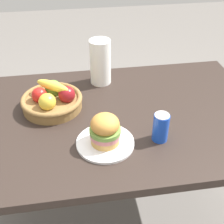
{
  "coord_description": "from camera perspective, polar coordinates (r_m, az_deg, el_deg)",
  "views": [
    {
      "loc": [
        -0.2,
        -1.12,
        1.6
      ],
      "look_at": [
        -0.03,
        -0.06,
        0.81
      ],
      "focal_mm": 48.75,
      "sensor_mm": 36.0,
      "label": 1
    }
  ],
  "objects": [
    {
      "name": "dining_table",
      "position": [
        1.48,
        0.91,
        -3.6
      ],
      "size": [
        1.4,
        0.9,
        0.75
      ],
      "color": "#2D231E",
      "rests_on": "ground_plane"
    },
    {
      "name": "fruit_basket",
      "position": [
        1.46,
        -11.15,
        2.31
      ],
      "size": [
        0.29,
        0.29,
        0.13
      ],
      "color": "olive",
      "rests_on": "dining_table"
    },
    {
      "name": "plate",
      "position": [
        1.26,
        -1.26,
        -5.8
      ],
      "size": [
        0.24,
        0.24,
        0.01
      ],
      "primitive_type": "cylinder",
      "color": "white",
      "rests_on": "dining_table"
    },
    {
      "name": "sandwich",
      "position": [
        1.21,
        -1.31,
        -3.3
      ],
      "size": [
        0.13,
        0.13,
        0.13
      ],
      "color": "tan",
      "rests_on": "plate"
    },
    {
      "name": "paper_towel_roll",
      "position": [
        1.61,
        -2.2,
        9.35
      ],
      "size": [
        0.11,
        0.11,
        0.24
      ],
      "primitive_type": "cylinder",
      "color": "white",
      "rests_on": "dining_table"
    },
    {
      "name": "soda_can",
      "position": [
        1.26,
        9.13,
        -2.85
      ],
      "size": [
        0.07,
        0.07,
        0.13
      ],
      "color": "blue",
      "rests_on": "dining_table"
    },
    {
      "name": "ground_plane",
      "position": [
        1.96,
        0.72,
        -18.32
      ],
      "size": [
        8.0,
        8.0,
        0.0
      ],
      "primitive_type": "plane",
      "color": "slate"
    }
  ]
}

